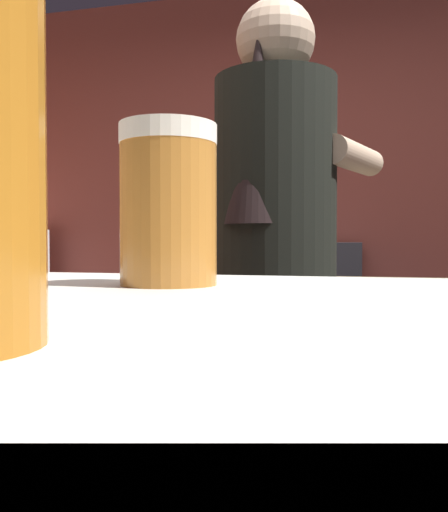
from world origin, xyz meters
TOP-DOWN VIEW (x-y plane):
  - wall_back at (0.00, 2.20)m, footprint 5.20×0.10m
  - prep_counter at (0.35, 0.60)m, footprint 2.10×0.60m
  - back_shelf at (-0.07, 1.92)m, footprint 0.80×0.36m
  - bartender at (0.08, 0.14)m, footprint 0.50×0.55m
  - mixing_bowl at (0.04, 0.52)m, footprint 0.19×0.19m
  - chefs_knife at (0.36, 0.55)m, footprint 0.24×0.06m
  - pint_glass_near at (0.15, -0.92)m, footprint 0.08×0.08m
  - bottle_olive_oil at (-0.10, 1.98)m, footprint 0.05×0.05m
  - bottle_hot_sauce at (-0.37, 1.87)m, footprint 0.07×0.07m

SIDE VIEW (x-z plane):
  - prep_counter at x=0.35m, z-range 0.00..0.92m
  - back_shelf at x=-0.07m, z-range 0.00..1.05m
  - chefs_knife at x=0.36m, z-range 0.92..0.92m
  - mixing_bowl at x=0.04m, z-range 0.92..0.97m
  - bartender at x=0.08m, z-range 0.14..1.87m
  - pint_glass_near at x=0.15m, z-range 1.02..1.16m
  - bottle_olive_oil at x=-0.10m, z-range 1.03..1.23m
  - bottle_hot_sauce at x=-0.37m, z-range 1.03..1.25m
  - wall_back at x=0.00m, z-range 0.00..2.70m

